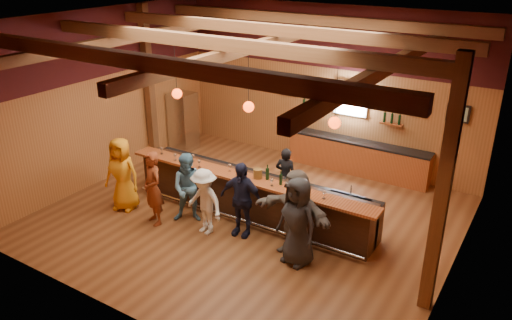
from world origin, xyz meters
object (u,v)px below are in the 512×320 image
object	(u,v)px
back_bar_cabinet	(357,157)
customer_navy	(241,199)
ice_bucket	(258,173)
customer_dark	(298,222)
customer_orange	(122,174)
bar_counter	(253,195)
stainless_fridge	(183,121)
customer_white	(204,202)
customer_redvest	(153,189)
customer_brown	(296,213)
customer_denim	(189,188)
bartender	(286,176)
bottle_a	(267,174)

from	to	relation	value
back_bar_cabinet	customer_navy	size ratio (longest dim) A/B	2.34
ice_bucket	customer_dark	bearing A→B (deg)	-32.45
customer_orange	bar_counter	bearing A→B (deg)	13.31
bar_counter	stainless_fridge	xyz separation A→B (m)	(-4.12, 2.45, 0.38)
bar_counter	customer_white	world-z (taller)	customer_white
stainless_fridge	customer_redvest	xyz separation A→B (m)	(2.40, -3.96, -0.03)
customer_dark	customer_white	bearing A→B (deg)	-164.79
customer_brown	back_bar_cabinet	bearing A→B (deg)	99.93
ice_bucket	customer_denim	bearing A→B (deg)	-150.21
back_bar_cabinet	customer_white	xyz separation A→B (m)	(-1.65, -4.81, 0.29)
ice_bucket	customer_white	bearing A→B (deg)	-125.47
customer_dark	customer_orange	bearing A→B (deg)	-164.08
back_bar_cabinet	customer_white	distance (m)	5.10
customer_redvest	customer_navy	size ratio (longest dim) A/B	1.01
bar_counter	customer_dark	world-z (taller)	customer_dark
stainless_fridge	customer_white	bearing A→B (deg)	-45.37
stainless_fridge	customer_white	size ratio (longest dim) A/B	1.18
bar_counter	bartender	world-z (taller)	bartender
customer_white	customer_navy	distance (m)	0.81
customer_orange	customer_dark	bearing A→B (deg)	-10.25
bartender	customer_white	bearing A→B (deg)	61.17
back_bar_cabinet	bartender	xyz separation A→B (m)	(-0.83, -2.65, 0.25)
customer_denim	bartender	xyz separation A→B (m)	(1.44, 1.91, -0.10)
customer_white	bottle_a	size ratio (longest dim) A/B	4.32
bar_counter	customer_dark	size ratio (longest dim) A/B	3.41
back_bar_cabinet	bottle_a	distance (m)	3.88
customer_orange	bartender	xyz separation A→B (m)	(3.17, 2.29, -0.17)
customer_brown	bottle_a	distance (m)	1.38
customer_navy	customer_redvest	bearing A→B (deg)	-167.43
customer_redvest	customer_denim	bearing A→B (deg)	62.72
customer_redvest	bartender	bearing A→B (deg)	72.90
customer_denim	customer_navy	size ratio (longest dim) A/B	0.97
stainless_fridge	customer_dark	size ratio (longest dim) A/B	0.97
customer_navy	customer_dark	bearing A→B (deg)	-16.84
customer_orange	customer_denim	bearing A→B (deg)	-0.31
back_bar_cabinet	customer_denim	bearing A→B (deg)	-116.49
customer_navy	customer_brown	world-z (taller)	customer_brown
stainless_fridge	customer_orange	world-z (taller)	customer_orange
customer_white	bottle_a	world-z (taller)	customer_white
customer_denim	customer_dark	distance (m)	2.87
bar_counter	bartender	size ratio (longest dim) A/B	4.33
customer_brown	customer_dark	distance (m)	0.31
customer_orange	ice_bucket	world-z (taller)	customer_orange
bar_counter	customer_orange	distance (m)	3.15
customer_redvest	stainless_fridge	bearing A→B (deg)	144.64
customer_navy	customer_brown	distance (m)	1.36
customer_dark	bottle_a	xyz separation A→B (m)	(-1.29, 1.01, 0.32)
bartender	customer_redvest	bearing A→B (deg)	41.53
stainless_fridge	bartender	bearing A→B (deg)	-18.89
customer_redvest	customer_brown	bearing A→B (deg)	33.22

